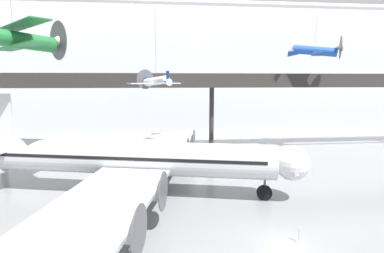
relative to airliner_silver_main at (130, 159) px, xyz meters
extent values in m
plane|color=gray|center=(10.41, -9.87, -3.26)|extent=(260.00, 260.00, 0.00)
cube|color=silver|center=(10.41, 27.65, 8.07)|extent=(140.00, 3.00, 22.66)
cube|color=#2D2B28|center=(10.41, 17.07, 6.32)|extent=(110.00, 3.20, 0.90)
cube|color=#2D2B28|center=(10.41, 15.53, 7.32)|extent=(110.00, 0.12, 1.10)
cylinder|color=#2D2B28|center=(10.41, 18.03, 1.31)|extent=(0.70, 0.70, 9.14)
cylinder|color=silver|center=(10.41, 9.02, 15.65)|extent=(120.00, 0.60, 0.60)
cylinder|color=silver|center=(0.09, -0.02, 0.08)|extent=(25.14, 8.64, 2.96)
sphere|color=silver|center=(13.59, -3.20, 0.08)|extent=(2.90, 2.90, 2.90)
cube|color=black|center=(0.09, -0.02, 0.38)|extent=(23.45, 8.30, 0.27)
cube|color=silver|center=(3.12, 9.04, -0.58)|extent=(9.38, 16.99, 0.28)
cube|color=silver|center=(-1.24, -9.48, -0.58)|extent=(9.38, 16.99, 0.28)
cylinder|color=silver|center=(4.02, 5.20, -0.53)|extent=(3.17, 2.05, 1.42)
cylinder|color=#4C4C51|center=(5.58, 4.83, -0.53)|extent=(0.68, 2.64, 2.70)
cylinder|color=silver|center=(5.27, 10.52, -0.53)|extent=(3.17, 2.05, 1.42)
cylinder|color=#4C4C51|center=(6.84, 10.15, -0.53)|extent=(0.68, 2.64, 2.70)
cylinder|color=silver|center=(1.27, -6.44, -0.53)|extent=(3.17, 2.05, 1.42)
cylinder|color=#4C4C51|center=(2.84, -6.81, -0.53)|extent=(0.68, 2.64, 2.70)
cylinder|color=silver|center=(0.02, -11.76, -0.53)|extent=(3.17, 2.05, 1.42)
cylinder|color=#4C4C51|center=(1.59, -12.13, -0.53)|extent=(0.68, 2.64, 2.70)
cube|color=silver|center=(-12.12, 2.86, 0.68)|extent=(4.89, 8.22, 0.20)
cylinder|color=#4C4C51|center=(11.46, -2.70, -2.00)|extent=(0.20, 0.20, 1.21)
cylinder|color=black|center=(11.46, -2.70, -2.61)|extent=(1.35, 0.67, 1.30)
cylinder|color=#4C4C51|center=(0.91, 2.22, -2.00)|extent=(0.20, 0.20, 1.21)
cylinder|color=black|center=(0.91, 2.22, -2.61)|extent=(1.35, 0.67, 1.30)
cylinder|color=#4C4C51|center=(-0.17, -2.39, -2.00)|extent=(0.20, 0.20, 1.21)
cylinder|color=black|center=(-0.17, -2.39, -2.61)|extent=(1.35, 0.67, 1.30)
cylinder|color=#1E4CAD|center=(23.78, 13.49, 10.87)|extent=(5.63, 3.51, 1.79)
cone|color=white|center=(26.43, 12.22, 11.20)|extent=(1.29, 1.34, 1.04)
cylinder|color=#4C4C51|center=(26.61, 12.13, 11.22)|extent=(1.34, 2.74, 3.02)
cone|color=#1E4CAD|center=(21.32, 14.67, 10.56)|extent=(1.87, 1.58, 1.15)
cube|color=#1E4CAD|center=(24.09, 13.34, 10.52)|extent=(4.89, 8.22, 0.10)
cube|color=white|center=(21.01, 14.81, 11.57)|extent=(0.64, 0.35, 1.39)
cube|color=white|center=(21.01, 14.81, 10.87)|extent=(1.92, 3.01, 0.06)
cylinder|color=slate|center=(23.78, 13.49, 13.40)|extent=(0.04, 0.04, 3.90)
cylinder|color=#1E6B33|center=(-9.26, 0.71, 10.26)|extent=(5.88, 5.37, 1.79)
cone|color=beige|center=(-6.67, 2.96, 10.49)|extent=(1.62, 1.63, 1.22)
cylinder|color=#4C4C51|center=(-6.49, 3.12, 10.50)|extent=(2.34, 2.69, 3.53)
cube|color=#1E6B33|center=(-8.96, 0.97, 11.34)|extent=(7.70, 8.51, 0.10)
cube|color=#1E6B33|center=(-8.96, 0.97, 9.71)|extent=(7.70, 8.51, 0.10)
cylinder|color=slate|center=(-9.26, 0.71, 13.14)|extent=(0.04, 0.04, 4.41)
cylinder|color=silver|center=(2.29, 9.80, 6.82)|extent=(3.23, 4.34, 1.29)
cone|color=navy|center=(1.03, 11.79, 7.01)|extent=(1.11, 1.08, 0.84)
cylinder|color=#4C4C51|center=(0.94, 11.93, 7.02)|extent=(2.06, 1.33, 2.42)
cone|color=silver|center=(3.47, 7.95, 6.64)|extent=(1.35, 1.49, 0.89)
cube|color=silver|center=(2.14, 10.03, 6.54)|extent=(6.32, 4.57, 0.10)
cube|color=navy|center=(3.61, 7.72, 7.38)|extent=(0.34, 0.49, 1.12)
cube|color=navy|center=(3.61, 7.72, 6.82)|extent=(2.34, 1.76, 0.06)
cylinder|color=slate|center=(2.29, 9.80, 11.25)|extent=(0.04, 0.04, 7.92)
cylinder|color=#B2B5BA|center=(11.33, -9.53, -3.24)|extent=(0.36, 0.36, 0.04)
cylinder|color=#B2B5BA|center=(11.33, -9.53, -2.75)|extent=(0.07, 0.07, 0.95)
sphere|color=#B2B5BA|center=(11.33, -9.53, -2.23)|extent=(0.10, 0.10, 0.10)
camera|label=1|loc=(2.74, -26.30, 6.89)|focal=28.00mm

